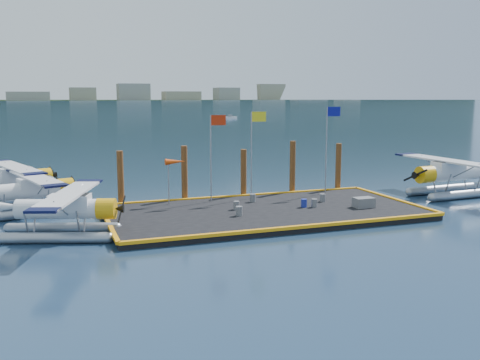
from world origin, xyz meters
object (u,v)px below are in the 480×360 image
object	(u,v)px
seaplane_d	(452,175)
piling_4	(338,169)
drum_3	(239,211)
piling_1	(184,175)
seaplane_a	(63,212)
flagpole_yellow	(254,141)
drum_1	(314,203)
drum_5	(253,198)
seaplane_b	(30,192)
piling_2	(244,175)
flagpole_blue	(329,137)
flagpole_red	(214,144)
drum_4	(323,198)
drum_0	(236,205)
piling_0	(121,180)
seaplane_c	(11,181)
crate	(364,202)
piling_3	(292,169)
drum_2	(304,203)
windsock	(175,163)

from	to	relation	value
seaplane_d	piling_4	distance (m)	8.70
drum_3	piling_1	size ratio (longest dim) A/B	0.14
seaplane_a	flagpole_yellow	size ratio (longest dim) A/B	1.51
drum_1	drum_5	bearing A→B (deg)	137.40
drum_1	drum_3	bearing A→B (deg)	-172.23
seaplane_b	piling_2	distance (m)	14.86
drum_1	seaplane_a	bearing A→B (deg)	-176.39
drum_5	flagpole_blue	world-z (taller)	flagpole_blue
seaplane_d	piling_2	size ratio (longest dim) A/B	2.80
drum_3	flagpole_red	xyz separation A→B (m)	(-0.09, 4.98, 3.70)
flagpole_red	piling_2	bearing A→B (deg)	29.80
seaplane_a	drum_4	xyz separation A→B (m)	(17.26, 2.45, -0.78)
flagpole_yellow	piling_2	distance (m)	3.07
drum_0	piling_0	world-z (taller)	piling_0
drum_1	drum_4	world-z (taller)	same
seaplane_c	piling_2	world-z (taller)	piling_2
drum_1	piling_0	bearing A→B (deg)	153.88
drum_5	flagpole_red	world-z (taller)	flagpole_red
drum_0	crate	distance (m)	8.46
piling_1	seaplane_b	bearing A→B (deg)	178.69
drum_5	piling_2	bearing A→B (deg)	82.61
drum_4	crate	world-z (taller)	crate
seaplane_a	seaplane_c	distance (m)	12.55
piling_1	flagpole_red	bearing A→B (deg)	-43.15
flagpole_blue	drum_1	bearing A→B (deg)	-128.29
crate	flagpole_red	xyz separation A→B (m)	(-8.71, 5.38, 3.67)
drum_3	flagpole_blue	distance (m)	10.95
drum_1	crate	size ratio (longest dim) A/B	0.42
crate	piling_4	bearing A→B (deg)	73.40
crate	seaplane_a	bearing A→B (deg)	179.52
drum_0	piling_4	size ratio (longest dim) A/B	0.14
drum_4	drum_3	bearing A→B (deg)	-162.46
piling_3	seaplane_d	bearing A→B (deg)	-18.93
drum_1	piling_4	xyz separation A→B (m)	(5.13, 5.82, 1.33)
flagpole_blue	piling_1	xyz separation A→B (m)	(-10.70, 1.60, -2.59)
drum_0	drum_2	distance (m)	4.54
seaplane_b	windsock	size ratio (longest dim) A/B	2.97
drum_2	piling_4	xyz separation A→B (m)	(5.79, 5.61, 1.33)
windsock	seaplane_c	bearing A→B (deg)	147.42
seaplane_d	flagpole_blue	size ratio (longest dim) A/B	1.64
seaplane_d	drum_0	bearing A→B (deg)	89.49
drum_0	flagpole_blue	bearing A→B (deg)	20.70
flagpole_yellow	seaplane_a	bearing A→B (deg)	-158.41
flagpole_red	crate	bearing A→B (deg)	-31.68
piling_2	piling_4	world-z (taller)	piling_4
windsock	piling_1	world-z (taller)	piling_1
drum_3	crate	distance (m)	8.63
drum_5	piling_3	xyz separation A→B (m)	(4.37, 2.84, 1.47)
drum_4	piling_2	size ratio (longest dim) A/B	0.14
crate	flagpole_blue	distance (m)	6.68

